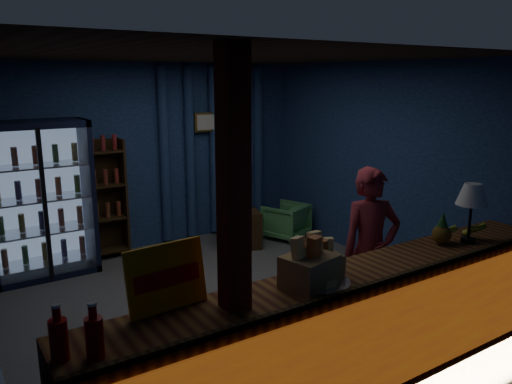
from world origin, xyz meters
The scene contains 19 objects.
ground centered at (0.00, 0.00, 0.00)m, with size 4.60×4.60×0.00m, color #515154.
room_walls centered at (0.00, 0.00, 1.57)m, with size 4.60×4.60×4.60m.
counter centered at (0.00, -1.91, 0.48)m, with size 4.40×0.57×0.99m.
support_post centered at (-1.05, -1.90, 1.30)m, with size 0.16×0.16×2.60m, color maroon.
beverage_cooler centered at (-1.55, 1.92, 0.93)m, with size 1.20×0.62×1.90m.
bottle_shelf centered at (-0.70, 2.06, 0.79)m, with size 0.50×0.28×1.60m.
curtain_folds centered at (1.00, 2.14, 1.30)m, with size 1.74×0.14×2.50m.
framed_picture centered at (0.85, 2.10, 1.75)m, with size 0.36×0.04×0.28m.
shopkeeper centered at (0.79, -1.31, 0.80)m, with size 0.58×0.38×1.59m, color maroon.
green_chair centered at (1.80, 1.37, 0.27)m, with size 0.57×0.59×0.53m, color #51A359.
side_table centered at (0.99, 1.40, 0.27)m, with size 0.68×0.59×0.63m.
yellow_sign centered at (-1.42, -1.68, 1.16)m, with size 0.54×0.15×0.43m.
soda_bottles centered at (-2.05, -1.97, 1.08)m, with size 0.26×0.18×0.31m.
snack_box_left centered at (-0.45, -1.92, 1.08)m, with size 0.41×0.36×0.38m.
snack_box_centre centered at (-0.25, -1.82, 1.05)m, with size 0.29×0.25×0.28m.
pastry_tray centered at (-0.36, -1.92, 0.98)m, with size 0.46×0.46×0.07m.
banana_bunches centered at (1.33, -1.84, 1.04)m, with size 0.53×0.31×0.18m.
table_lamp centered at (1.35, -1.94, 1.37)m, with size 0.28×0.28×0.54m.
pineapple centered at (1.11, -1.84, 1.07)m, with size 0.17×0.17×0.29m.
Camera 1 is at (-2.56, -4.46, 2.40)m, focal length 35.00 mm.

